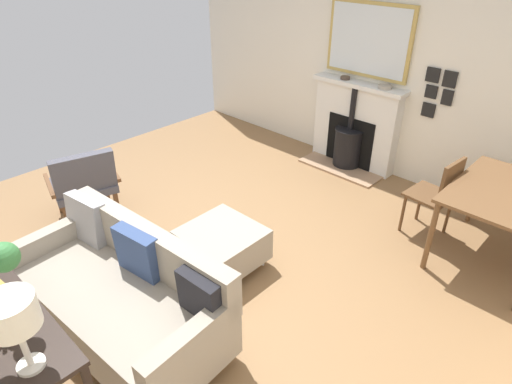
# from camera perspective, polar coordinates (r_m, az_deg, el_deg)

# --- Properties ---
(ground_plane) EXTENTS (5.57, 5.85, 0.01)m
(ground_plane) POSITION_cam_1_polar(r_m,az_deg,el_deg) (4.30, -6.87, -7.97)
(ground_plane) COLOR olive
(wall_left) EXTENTS (0.12, 5.85, 2.86)m
(wall_left) POSITION_cam_1_polar(r_m,az_deg,el_deg) (5.67, 15.17, 17.09)
(wall_left) COLOR silver
(wall_left) RESTS_ON ground
(fireplace) EXTENTS (0.54, 1.23, 1.11)m
(fireplace) POSITION_cam_1_polar(r_m,az_deg,el_deg) (5.81, 12.60, 7.80)
(fireplace) COLOR #9E7A5B
(fireplace) RESTS_ON ground
(mirror_over_mantel) EXTENTS (0.04, 1.10, 0.85)m
(mirror_over_mantel) POSITION_cam_1_polar(r_m,az_deg,el_deg) (5.58, 14.54, 18.72)
(mirror_over_mantel) COLOR tan
(mantel_bowl_near) EXTENTS (0.12, 0.12, 0.04)m
(mantel_bowl_near) POSITION_cam_1_polar(r_m,az_deg,el_deg) (5.71, 11.64, 14.48)
(mantel_bowl_near) COLOR #47382D
(mantel_bowl_near) RESTS_ON fireplace
(mantel_bowl_far) EXTENTS (0.16, 0.16, 0.04)m
(mantel_bowl_far) POSITION_cam_1_polar(r_m,az_deg,el_deg) (5.45, 16.54, 13.11)
(mantel_bowl_far) COLOR #9E9384
(mantel_bowl_far) RESTS_ON fireplace
(sofa) EXTENTS (0.94, 1.82, 0.84)m
(sofa) POSITION_cam_1_polar(r_m,az_deg,el_deg) (3.47, -17.06, -12.60)
(sofa) COLOR #B2B2B7
(sofa) RESTS_ON ground
(ottoman) EXTENTS (0.65, 0.67, 0.39)m
(ottoman) POSITION_cam_1_polar(r_m,az_deg,el_deg) (3.99, -4.45, -6.91)
(ottoman) COLOR #B2B2B7
(ottoman) RESTS_ON ground
(armchair_accent) EXTENTS (0.80, 0.74, 0.85)m
(armchair_accent) POSITION_cam_1_polar(r_m,az_deg,el_deg) (4.82, -21.63, 1.28)
(armchair_accent) COLOR brown
(armchair_accent) RESTS_ON ground
(table_lamp_far_end) EXTENTS (0.25, 0.25, 0.46)m
(table_lamp_far_end) POSITION_cam_1_polar(r_m,az_deg,el_deg) (2.39, -29.36, -14.02)
(table_lamp_far_end) COLOR beige
(table_lamp_far_end) RESTS_ON console_table
(dining_table) EXTENTS (1.17, 0.89, 0.75)m
(dining_table) POSITION_cam_1_polar(r_m,az_deg,el_deg) (4.40, 30.15, -0.98)
(dining_table) COLOR brown
(dining_table) RESTS_ON ground
(dining_chair_near_fireplace) EXTENTS (0.43, 0.43, 0.87)m
(dining_chair_near_fireplace) POSITION_cam_1_polar(r_m,az_deg,el_deg) (4.58, 22.88, 0.01)
(dining_chair_near_fireplace) COLOR brown
(dining_chair_near_fireplace) RESTS_ON ground
(photo_gallery_row) EXTENTS (0.02, 0.34, 0.55)m
(photo_gallery_row) POSITION_cam_1_polar(r_m,az_deg,el_deg) (5.30, 22.75, 12.18)
(photo_gallery_row) COLOR black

